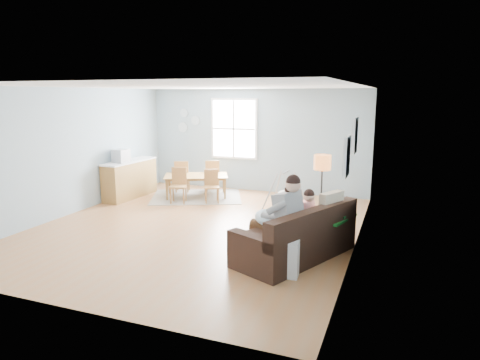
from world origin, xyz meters
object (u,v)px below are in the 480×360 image
at_px(chair_nw, 182,175).
at_px(toddler, 303,210).
at_px(counter, 130,179).
at_px(dining_table, 196,186).
at_px(chair_sw, 179,183).
at_px(storage_cube, 282,256).
at_px(monitor, 121,156).
at_px(floor_lamp, 322,169).
at_px(father, 280,215).
at_px(baby_swing, 285,194).
at_px(sofa, 298,240).
at_px(chair_ne, 212,174).
at_px(chair_se, 211,184).

bearing_deg(chair_nw, toddler, -39.52).
bearing_deg(counter, dining_table, 21.46).
bearing_deg(toddler, chair_sw, 147.09).
bearing_deg(dining_table, chair_sw, -127.15).
relative_size(storage_cube, chair_sw, 0.63).
xyz_separation_m(dining_table, chair_sw, (-0.14, -0.66, 0.19)).
bearing_deg(toddler, monitor, 157.88).
distance_m(floor_lamp, chair_sw, 3.91).
relative_size(father, chair_sw, 1.66).
height_order(toddler, storage_cube, toddler).
xyz_separation_m(storage_cube, chair_sw, (-3.42, 3.15, 0.21)).
bearing_deg(storage_cube, counter, 146.51).
bearing_deg(baby_swing, sofa, -70.79).
relative_size(chair_nw, chair_ne, 0.99).
distance_m(chair_ne, baby_swing, 2.65).
relative_size(floor_lamp, chair_sw, 1.77).
xyz_separation_m(sofa, baby_swing, (-0.89, 2.55, 0.10)).
bearing_deg(floor_lamp, dining_table, 151.32).
distance_m(father, floor_lamp, 1.59).
height_order(toddler, chair_se, toddler).
xyz_separation_m(chair_sw, chair_se, (0.72, 0.31, -0.03)).
bearing_deg(chair_se, monitor, -164.80).
distance_m(chair_sw, counter, 1.41).
height_order(father, baby_swing, father).
bearing_deg(floor_lamp, baby_swing, 127.77).
relative_size(toddler, chair_nw, 1.04).
relative_size(father, toddler, 1.59).
bearing_deg(dining_table, baby_swing, -38.91).
xyz_separation_m(floor_lamp, chair_sw, (-3.62, 1.25, -0.77)).
bearing_deg(counter, baby_swing, 0.05).
height_order(dining_table, monitor, monitor).
relative_size(chair_sw, chair_se, 1.07).
bearing_deg(chair_sw, father, -39.87).
bearing_deg(chair_nw, sofa, -41.47).
bearing_deg(chair_sw, storage_cube, -42.64).
height_order(chair_sw, chair_nw, chair_nw).
bearing_deg(monitor, chair_sw, 10.86).
xyz_separation_m(father, baby_swing, (-0.64, 2.77, -0.34)).
xyz_separation_m(chair_sw, baby_swing, (2.62, 0.05, -0.07)).
distance_m(father, counter, 5.43).
distance_m(sofa, baby_swing, 2.70).
height_order(chair_sw, counter, counter).
bearing_deg(chair_sw, chair_ne, 77.62).
bearing_deg(toddler, father, -120.27).
bearing_deg(chair_ne, toddler, -48.03).
xyz_separation_m(floor_lamp, monitor, (-5.04, 0.98, -0.14)).
xyz_separation_m(toddler, chair_sw, (-3.52, 2.28, -0.26)).
height_order(father, chair_sw, father).
xyz_separation_m(father, chair_se, (-2.54, 3.03, -0.31)).
bearing_deg(sofa, chair_se, 134.79).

